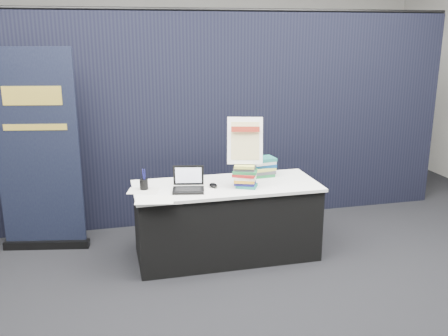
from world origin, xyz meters
TOP-DOWN VIEW (x-y plane):
  - floor at (0.00, 0.00)m, footprint 8.00×8.00m
  - wall_back at (0.00, 4.00)m, footprint 8.00×0.02m
  - drape_partition at (0.00, 1.60)m, footprint 6.00×0.08m
  - display_table at (0.00, 0.55)m, footprint 1.80×0.75m
  - laptop at (-0.40, 0.46)m, footprint 0.32×0.29m
  - mouse at (-0.15, 0.50)m, footprint 0.08×0.12m
  - brochure_left at (-0.81, 0.54)m, footprint 0.32×0.27m
  - brochure_mid at (-0.73, 0.25)m, footprint 0.37×0.29m
  - brochure_right at (-0.28, 0.55)m, footprint 0.36×0.30m
  - pen_cup at (-0.79, 0.58)m, footprint 0.09×0.09m
  - book_stack_tall at (0.16, 0.43)m, footprint 0.25×0.23m
  - book_stack_short at (0.44, 0.76)m, footprint 0.24×0.19m
  - info_sign at (0.16, 0.46)m, footprint 0.36×0.21m
  - pullup_banner at (-1.78, 1.18)m, footprint 0.87×0.27m
  - stacking_chair at (0.56, 1.42)m, footprint 0.46×0.46m

SIDE VIEW (x-z plane):
  - floor at x=0.00m, z-range 0.00..0.00m
  - display_table at x=0.00m, z-range 0.00..0.75m
  - stacking_chair at x=0.56m, z-range 0.05..1.00m
  - brochure_left at x=-0.81m, z-range 0.75..0.75m
  - brochure_right at x=-0.28m, z-range 0.75..0.75m
  - brochure_mid at x=-0.73m, z-range 0.75..0.75m
  - mouse at x=-0.15m, z-range 0.75..0.79m
  - pen_cup at x=-0.79m, z-range 0.75..0.85m
  - laptop at x=-0.40m, z-range 0.69..0.92m
  - book_stack_short at x=0.44m, z-range 0.75..0.94m
  - book_stack_tall at x=0.16m, z-range 0.75..0.98m
  - pullup_banner at x=-1.78m, z-range -0.12..1.94m
  - info_sign at x=0.16m, z-range 0.97..1.42m
  - drape_partition at x=0.00m, z-range 0.00..2.40m
  - wall_back at x=0.00m, z-range 0.00..3.50m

